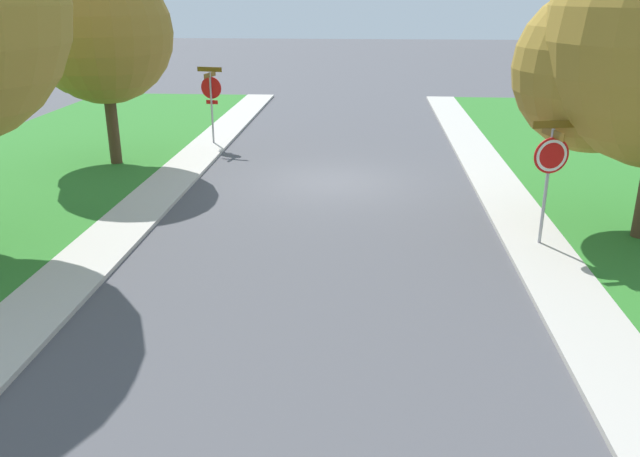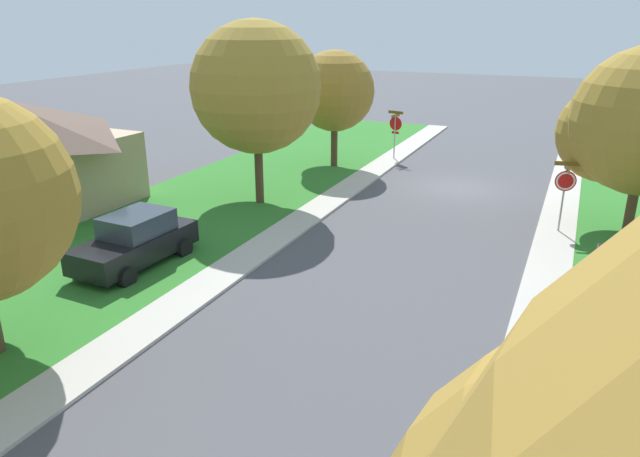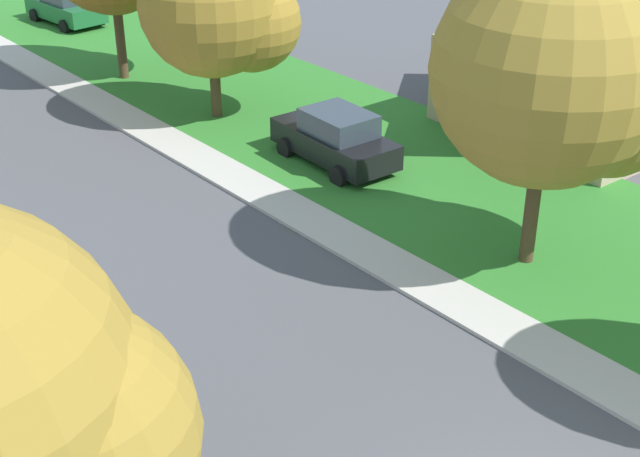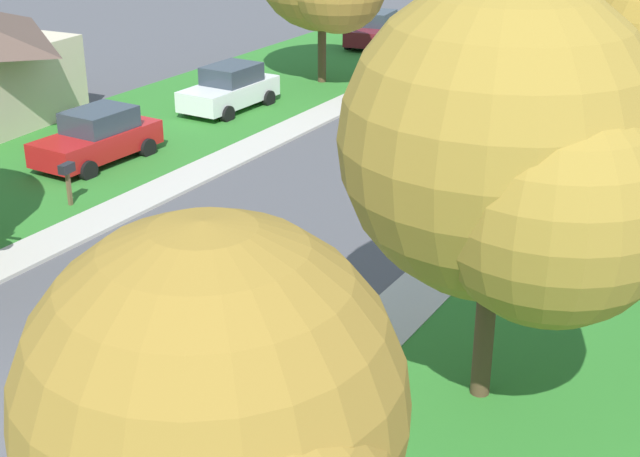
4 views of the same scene
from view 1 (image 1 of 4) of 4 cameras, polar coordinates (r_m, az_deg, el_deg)
ground_plane at (r=18.86m, az=1.14°, el=4.14°), size 120.00×120.00×0.00m
stop_sign_near_corner at (r=23.46m, az=-9.61°, el=11.76°), size 0.90×0.90×2.77m
stop_sign_far_corner at (r=14.27m, az=19.68°, el=5.49°), size 0.90×0.90×2.77m
tree_sidewalk_mid at (r=21.38m, az=-19.13°, el=15.68°), size 4.49×4.18×6.15m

